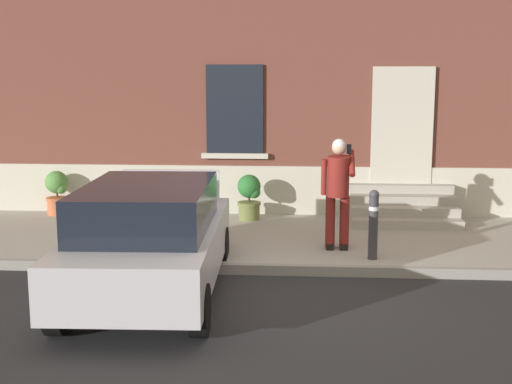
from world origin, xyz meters
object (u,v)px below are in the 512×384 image
Objects in this scene: hatchback_car_silver at (150,237)px; planter_terracotta at (57,192)px; bollard_far_left at (138,219)px; bollard_near_person at (373,222)px; planter_charcoal at (151,194)px; person_on_phone at (338,187)px; planter_olive at (249,196)px.

planter_terracotta is at bearing 122.98° from hatchback_car_silver.
planter_terracotta is (-2.30, 2.88, -0.11)m from bollard_far_left.
hatchback_car_silver reaches higher than bollard_near_person.
bollard_far_left is at bearing 180.00° from bollard_near_person.
planter_terracotta is 1.00× the size of planter_charcoal.
person_on_phone is at bearing -24.04° from planter_terracotta.
planter_terracotta is (-2.82, 4.35, -0.18)m from hatchback_car_silver.
hatchback_car_silver is 3.35m from bollard_near_person.
person_on_phone is 5.86m from planter_terracotta.
bollard_near_person reaches higher than planter_olive.
planter_olive is (3.79, -0.23, 0.00)m from planter_terracotta.
planter_charcoal is 1.00× the size of planter_olive.
person_on_phone is 4.11m from planter_charcoal.
person_on_phone is at bearing -54.30° from planter_olive.
hatchback_car_silver is 5.19m from planter_terracotta.
person_on_phone is (2.51, 1.97, 0.36)m from hatchback_car_silver.
hatchback_car_silver reaches higher than planter_terracotta.
bollard_near_person is (3.01, 1.47, -0.08)m from hatchback_car_silver.
hatchback_car_silver is 4.79× the size of planter_charcoal.
hatchback_car_silver is 3.94× the size of bollard_far_left.
planter_terracotta is (-5.33, 2.38, -0.55)m from person_on_phone.
planter_olive is at bearing -0.99° from planter_charcoal.
person_on_phone is 2.04× the size of planter_olive.
planter_charcoal is (1.89, -0.20, 0.00)m from planter_terracotta.
bollard_near_person and bollard_far_left have the same top height.
bollard_far_left is at bearing -155.00° from person_on_phone.
bollard_far_left is 1.22× the size of planter_olive.
hatchback_car_silver is at bearing -77.39° from planter_charcoal.
planter_charcoal is (-3.44, 2.18, -0.55)m from person_on_phone.
bollard_far_left is 1.22× the size of planter_terracotta.
bollard_far_left is 3.69m from planter_terracotta.
hatchback_car_silver is at bearing -126.24° from person_on_phone.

